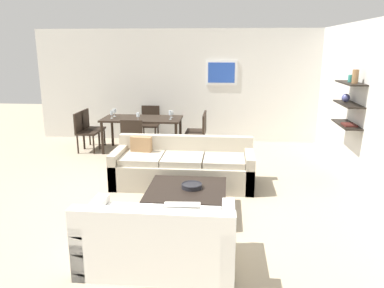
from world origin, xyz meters
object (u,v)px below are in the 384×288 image
(dining_chair_head, at_px, (150,122))
(dining_chair_right_near, at_px, (199,132))
(coffee_table, at_px, (187,201))
(dining_chair_foot, at_px, (133,137))
(dining_table, at_px, (142,121))
(wine_glass_foot, at_px, (138,115))
(sofa_beige, at_px, (183,168))
(wine_glass_right_far, at_px, (172,113))
(dining_chair_left_near, at_px, (84,129))
(wine_glass_left_far, at_px, (114,111))
(loveseat_white, at_px, (159,240))
(dining_chair_right_far, at_px, (200,128))
(wine_glass_left_near, at_px, (112,113))
(dining_chair_left_far, at_px, (90,126))
(wine_glass_right_near, at_px, (170,113))
(decorative_bowl, at_px, (192,186))

(dining_chair_head, bearing_deg, dining_chair_right_near, -38.81)
(coffee_table, xyz_separation_m, dining_chair_foot, (-1.35, 2.41, 0.31))
(dining_table, distance_m, wine_glass_foot, 0.42)
(sofa_beige, xyz_separation_m, wine_glass_right_far, (-0.50, 2.17, 0.56))
(dining_chair_left_near, relative_size, wine_glass_left_far, 5.02)
(coffee_table, bearing_deg, loveseat_white, -96.94)
(dining_chair_left_near, relative_size, dining_chair_right_far, 1.00)
(wine_glass_foot, bearing_deg, wine_glass_left_near, 158.23)
(sofa_beige, bearing_deg, dining_chair_left_far, 137.14)
(dining_chair_right_near, distance_m, wine_glass_right_far, 0.77)
(wine_glass_right_far, bearing_deg, wine_glass_left_far, 180.00)
(loveseat_white, distance_m, wine_glass_left_far, 5.03)
(dining_chair_head, relative_size, dining_chair_right_far, 1.00)
(dining_table, height_order, wine_glass_foot, wine_glass_foot)
(dining_table, xyz_separation_m, wine_glass_right_near, (0.65, -0.11, 0.21))
(dining_table, xyz_separation_m, wine_glass_left_far, (-0.65, 0.11, 0.20))
(wine_glass_right_near, xyz_separation_m, wine_glass_left_far, (-1.31, 0.21, -0.01))
(sofa_beige, xyz_separation_m, dining_chair_left_near, (-2.43, 1.87, 0.21))
(dining_chair_foot, height_order, dining_chair_head, same)
(dining_chair_right_near, distance_m, wine_glass_foot, 1.34)
(dining_table, distance_m, wine_glass_right_near, 0.69)
(dining_chair_left_near, bearing_deg, sofa_beige, -37.60)
(sofa_beige, height_order, dining_table, sofa_beige)
(dining_chair_foot, bearing_deg, wine_glass_right_near, 48.08)
(sofa_beige, relative_size, wine_glass_left_far, 13.34)
(coffee_table, height_order, wine_glass_foot, wine_glass_foot)
(dining_table, bearing_deg, loveseat_white, -75.26)
(dining_chair_left_far, height_order, dining_chair_right_near, same)
(dining_chair_foot, height_order, dining_chair_left_far, same)
(dining_table, height_order, dining_chair_left_near, dining_chair_left_near)
(loveseat_white, relative_size, wine_glass_right_near, 8.48)
(wine_glass_right_near, height_order, wine_glass_foot, wine_glass_right_near)
(dining_chair_left_near, xyz_separation_m, wine_glass_left_far, (0.62, 0.30, 0.37))
(dining_chair_foot, xyz_separation_m, wine_glass_left_far, (-0.65, 0.94, 0.37))
(decorative_bowl, distance_m, dining_chair_right_near, 3.03)
(dining_chair_foot, bearing_deg, wine_glass_left_near, 131.92)
(sofa_beige, relative_size, dining_chair_right_near, 2.66)
(loveseat_white, distance_m, dining_chair_left_near, 5.00)
(loveseat_white, relative_size, wine_glass_right_far, 11.10)
(sofa_beige, bearing_deg, dining_chair_foot, 133.21)
(dining_chair_right_far, xyz_separation_m, wine_glass_right_far, (-0.62, -0.09, 0.35))
(decorative_bowl, height_order, wine_glass_right_far, wine_glass_right_far)
(wine_glass_foot, bearing_deg, dining_chair_head, 90.00)
(wine_glass_left_near, bearing_deg, wine_glass_right_far, 9.18)
(dining_chair_left_near, xyz_separation_m, wine_glass_left_near, (0.62, 0.09, 0.36))
(decorative_bowl, relative_size, dining_chair_right_near, 0.33)
(dining_table, height_order, wine_glass_left_far, wine_glass_left_far)
(dining_chair_right_far, xyz_separation_m, wine_glass_foot, (-1.27, -0.56, 0.37))
(dining_table, relative_size, dining_chair_left_far, 1.97)
(coffee_table, bearing_deg, decorative_bowl, 19.86)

